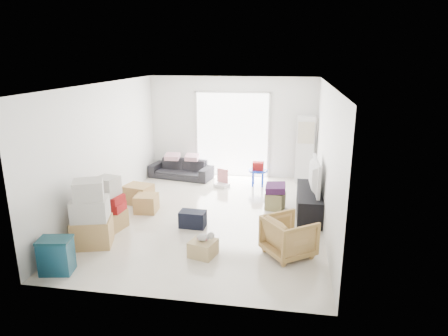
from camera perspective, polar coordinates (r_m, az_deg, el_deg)
room_shell at (r=7.97m, az=-1.92°, el=2.15°), size 4.98×6.48×3.18m
sliding_door at (r=10.87m, az=1.17°, el=5.28°), size 2.10×0.04×2.33m
ac_tower at (r=10.52m, az=11.48°, el=2.56°), size 0.45×0.30×1.75m
tv_console at (r=8.54m, az=12.02°, el=-4.86°), size 0.48×1.61×0.54m
television at (r=8.42m, az=12.15°, el=-2.67°), size 0.71×1.18×0.15m
sofa at (r=10.89m, az=-6.17°, el=0.28°), size 1.76×0.79×0.66m
pillow_left at (r=10.86m, az=-7.43°, el=2.37°), size 0.42×0.34×0.13m
pillow_right at (r=10.74m, az=-4.61°, el=2.25°), size 0.34×0.28×0.12m
armchair at (r=6.78m, az=9.26°, el=-9.37°), size 0.97×0.98×0.74m
storage_bins at (r=6.75m, az=-22.85°, el=-11.45°), size 0.54×0.42×0.57m
box_stack_a at (r=7.34m, az=-18.48°, el=-6.61°), size 0.78×0.70×1.19m
box_stack_b at (r=7.95m, az=-16.10°, el=-5.32°), size 0.61×0.61×1.04m
box_stack_c at (r=9.24m, az=-12.11°, el=-3.65°), size 0.67×0.59×0.42m
loose_box at (r=8.70m, az=-11.02°, el=-4.98°), size 0.48×0.48×0.38m
duffel_bag at (r=7.84m, az=-4.49°, el=-7.29°), size 0.51×0.32×0.32m
ottoman at (r=8.76m, az=7.32°, el=-4.66°), size 0.45×0.45×0.37m
blanket at (r=8.67m, az=7.38°, el=-3.07°), size 0.42×0.42×0.14m
kids_table at (r=10.18m, az=4.88°, el=-0.15°), size 0.49×0.49×0.62m
toy_walker at (r=10.17m, az=-0.27°, el=-1.97°), size 0.42×0.40×0.44m
wood_crate at (r=6.79m, az=-3.01°, el=-11.36°), size 0.49×0.49×0.27m
plush_bunny at (r=6.70m, az=-2.73°, el=-9.81°), size 0.30×0.17×0.15m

